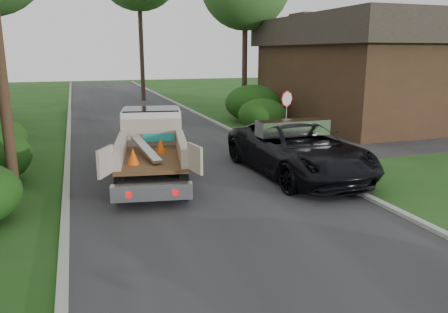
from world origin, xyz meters
TOP-DOWN VIEW (x-y plane):
  - ground at (0.00, 0.00)m, footprint 120.00×120.00m
  - road at (0.00, 10.00)m, footprint 8.00×90.00m
  - side_street at (12.00, 9.00)m, footprint 16.00×7.00m
  - curb_left at (-4.10, 10.00)m, footprint 0.20×90.00m
  - curb_right at (4.10, 10.00)m, footprint 0.20×90.00m
  - stop_sign at (5.20, 9.00)m, footprint 0.71×0.32m
  - house_right at (13.00, 14.00)m, footprint 9.72×12.96m
  - hedge_right_a at (5.80, 13.00)m, footprint 2.60×2.60m
  - hedge_right_b at (6.50, 16.00)m, footprint 3.38×3.38m
  - flatbed_truck at (-1.30, 6.10)m, footprint 3.30×6.00m
  - black_pickup at (3.41, 4.50)m, footprint 3.19×6.53m

SIDE VIEW (x-z plane):
  - ground at x=0.00m, z-range 0.00..0.00m
  - road at x=0.00m, z-range -0.01..0.01m
  - side_street at x=12.00m, z-range 0.00..0.02m
  - curb_left at x=-4.10m, z-range 0.00..0.12m
  - curb_right at x=4.10m, z-range 0.00..0.12m
  - hedge_right_a at x=5.80m, z-range 0.00..1.70m
  - black_pickup at x=3.41m, z-range 0.00..1.79m
  - hedge_right_b at x=6.50m, z-range 0.00..2.21m
  - flatbed_truck at x=-1.30m, z-range 0.09..2.25m
  - stop_sign at x=5.20m, z-range 0.54..3.02m
  - house_right at x=13.00m, z-range 0.06..6.26m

